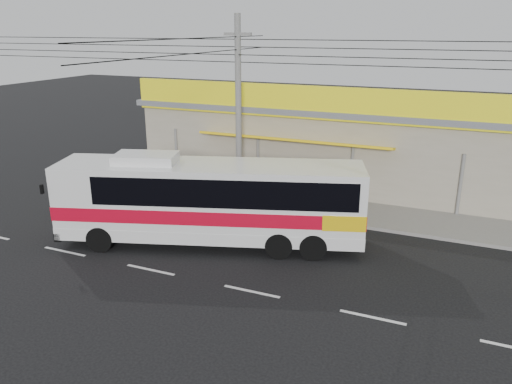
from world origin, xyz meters
TOP-DOWN VIEW (x-y plane):
  - ground at (0.00, 0.00)m, footprint 120.00×120.00m
  - sidewalk at (0.00, 6.00)m, footprint 30.00×3.20m
  - lane_markings at (0.00, -2.50)m, footprint 50.00×0.12m
  - storefront_building at (-0.01, 11.54)m, footprint 22.60×9.20m
  - coach_bus at (-2.89, 0.50)m, footprint 12.20×6.08m
  - motorbike_red at (-5.96, 4.70)m, footprint 2.27×1.51m
  - motorbike_dark at (-7.41, 4.70)m, footprint 1.65×1.14m
  - utility_pole at (-4.10, 5.40)m, footprint 34.00×14.00m

SIDE VIEW (x-z plane):
  - ground at x=0.00m, z-range 0.00..0.00m
  - lane_markings at x=0.00m, z-range -0.01..0.01m
  - sidewalk at x=0.00m, z-range 0.00..0.15m
  - motorbike_dark at x=-7.41m, z-range 0.15..1.12m
  - motorbike_red at x=-5.96m, z-range 0.15..1.28m
  - coach_bus at x=-2.89m, z-range 0.13..3.83m
  - storefront_building at x=-0.01m, z-range -0.55..5.15m
  - utility_pole at x=-4.10m, z-range 2.91..11.89m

